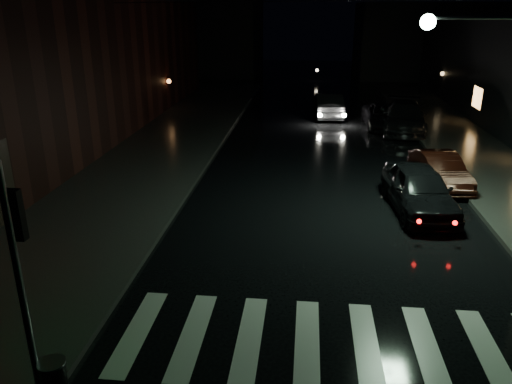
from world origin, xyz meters
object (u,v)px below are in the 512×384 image
(parked_car_d, at_px, (385,116))
(oncoming_car, at_px, (328,105))
(parked_car_a, at_px, (419,189))
(parked_car_c, at_px, (404,117))
(parked_car_b, at_px, (440,170))

(parked_car_d, xyz_separation_m, oncoming_car, (-3.14, 2.73, 0.10))
(parked_car_a, height_order, parked_car_c, parked_car_c)
(parked_car_a, xyz_separation_m, parked_car_b, (1.32, 2.73, -0.13))
(parked_car_c, relative_size, parked_car_d, 1.15)
(parked_car_a, relative_size, parked_car_b, 1.17)
(oncoming_car, bearing_deg, parked_car_b, 103.55)
(parked_car_a, distance_m, parked_car_d, 12.66)
(parked_car_d, relative_size, oncoming_car, 1.03)
(parked_car_b, bearing_deg, oncoming_car, 100.08)
(parked_car_b, height_order, oncoming_car, oncoming_car)
(parked_car_b, relative_size, parked_car_d, 0.81)
(parked_car_a, xyz_separation_m, parked_car_c, (1.55, 11.97, 0.02))
(parked_car_c, bearing_deg, parked_car_a, -89.42)
(parked_car_a, relative_size, parked_car_d, 0.95)
(parked_car_a, height_order, parked_car_d, parked_car_a)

